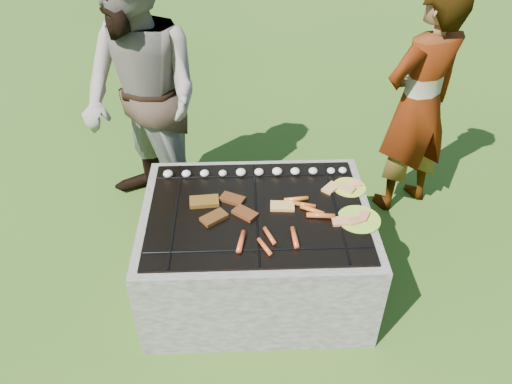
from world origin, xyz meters
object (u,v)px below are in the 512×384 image
at_px(bystander, 142,100).
at_px(cook, 419,105).
at_px(plate_far, 349,188).
at_px(fire_pit, 256,252).
at_px(plate_near, 359,220).

bearing_deg(bystander, cook, 47.24).
xyz_separation_m(plate_far, bystander, (-1.26, 0.56, 0.31)).
xyz_separation_m(fire_pit, plate_near, (0.56, -0.10, 0.33)).
relative_size(plate_far, bystander, 0.13).
bearing_deg(cook, fire_pit, 10.23).
relative_size(fire_pit, cook, 0.79).
relative_size(fire_pit, plate_near, 4.71).
bearing_deg(bystander, fire_pit, -1.37).
relative_size(cook, bystander, 0.89).
height_order(fire_pit, cook, cook).
xyz_separation_m(plate_near, cook, (0.56, 0.90, 0.21)).
bearing_deg(cook, plate_near, 32.86).
xyz_separation_m(fire_pit, plate_far, (0.56, 0.19, 0.33)).
bearing_deg(plate_near, cook, 58.23).
relative_size(plate_far, cook, 0.15).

